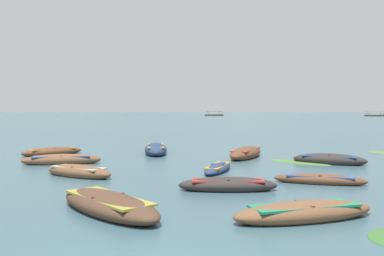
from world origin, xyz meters
name	(u,v)px	position (x,y,z in m)	size (l,w,h in m)	color
ground_plane	(208,112)	(0.00, 1500.00, 0.00)	(6000.00, 6000.00, 0.00)	#385660
mountain_1	(67,63)	(-744.31, 2129.37, 252.91)	(1249.12, 1249.12, 505.81)	slate
mountain_2	(246,78)	(210.01, 2302.98, 186.93)	(1479.97, 1479.97, 373.86)	slate
rowboat_0	(62,160)	(-5.68, 13.69, 0.18)	(3.71, 1.81, 0.58)	brown
rowboat_1	(320,180)	(4.92, 8.99, 0.13)	(3.15, 1.51, 0.41)	brown
rowboat_2	(305,212)	(3.33, 4.36, 0.16)	(3.67, 2.17, 0.51)	brown
rowboat_3	(246,153)	(3.12, 16.73, 0.22)	(2.58, 4.31, 0.71)	brown
rowboat_4	(218,168)	(1.52, 11.68, 0.12)	(1.56, 3.21, 0.39)	navy
rowboat_5	(108,204)	(-1.30, 4.84, 0.18)	(3.65, 3.76, 0.59)	#4C3323
rowboat_7	(52,152)	(-7.65, 17.62, 0.17)	(3.21, 3.19, 0.53)	brown
rowboat_8	(156,150)	(-1.91, 18.49, 0.23)	(1.85, 4.29, 0.75)	navy
rowboat_10	(79,172)	(-3.75, 10.19, 0.17)	(3.24, 2.40, 0.55)	brown
rowboat_12	(228,185)	(1.74, 7.68, 0.16)	(3.10, 1.06, 0.52)	#2D2826
rowboat_13	(329,160)	(6.76, 14.21, 0.19)	(3.45, 2.22, 0.61)	#2D2826
ferry_0	(214,115)	(3.91, 201.99, 0.45)	(9.60, 6.00, 2.54)	brown
ferry_1	(375,115)	(77.29, 185.13, 0.45)	(8.82, 4.14, 2.54)	brown
weed_patch_0	(299,163)	(5.47, 14.62, 0.00)	(3.14, 1.06, 0.14)	#477033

